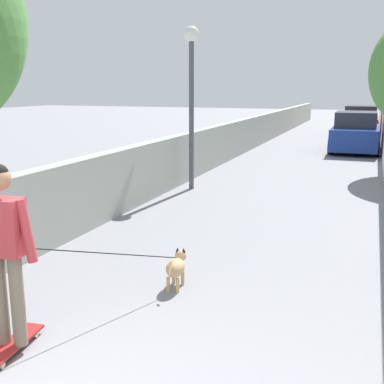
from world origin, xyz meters
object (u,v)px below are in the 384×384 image
object	(u,v)px
dog	(175,266)
skateboard	(13,345)
car_far	(360,122)
lamp_post	(191,78)
car_near	(355,133)
person_skateboarder	(4,241)

from	to	relation	value
dog	skateboard	bearing A→B (deg)	155.60
dog	car_far	size ratio (longest dim) A/B	0.53
lamp_post	car_near	distance (m)	9.72
dog	car_far	world-z (taller)	car_far
lamp_post	dog	size ratio (longest dim) A/B	1.72
skateboard	car_far	bearing A→B (deg)	-6.07
skateboard	car_near	size ratio (longest dim) A/B	0.22
car_near	car_far	size ratio (longest dim) A/B	0.89
lamp_post	car_far	size ratio (longest dim) A/B	0.91
car_near	car_far	xyz separation A→B (m)	(6.63, -0.00, 0.00)
skateboard	car_near	world-z (taller)	car_near
lamp_post	skateboard	size ratio (longest dim) A/B	4.72
lamp_post	skateboard	world-z (taller)	lamp_post
car_near	car_far	distance (m)	6.63
person_skateboarder	skateboard	bearing A→B (deg)	56.31
dog	car_near	xyz separation A→B (m)	(14.55, -1.58, 0.44)
dog	car_near	size ratio (longest dim) A/B	0.59
person_skateboarder	car_near	xyz separation A→B (m)	(16.49, -2.46, -0.39)
skateboard	dog	bearing A→B (deg)	-24.40
skateboard	dog	xyz separation A→B (m)	(1.94, -0.88, 0.21)
lamp_post	skateboard	bearing A→B (deg)	-172.22
car_far	person_skateboarder	bearing A→B (deg)	173.93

